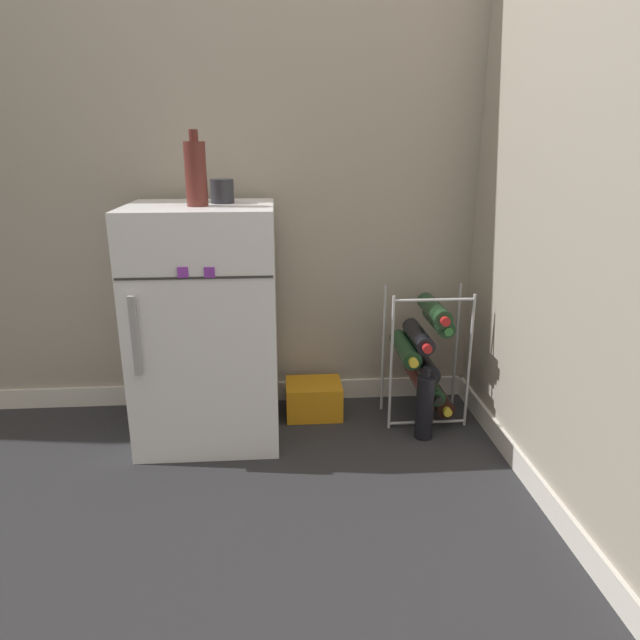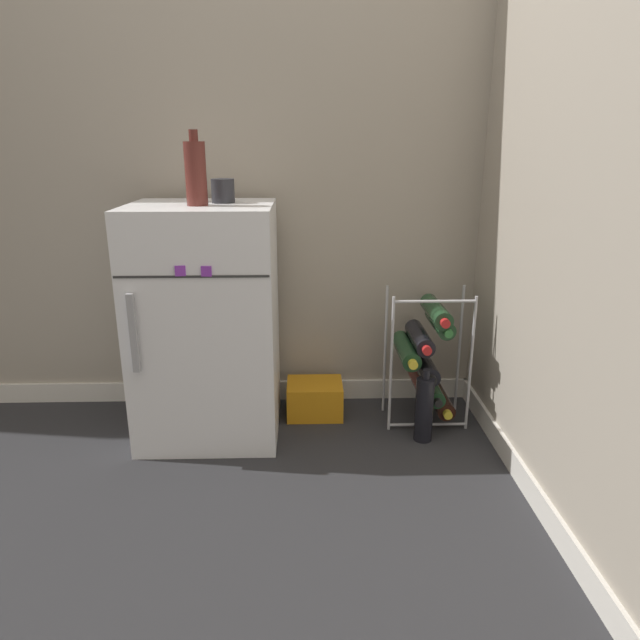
{
  "view_description": "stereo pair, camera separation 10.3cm",
  "coord_description": "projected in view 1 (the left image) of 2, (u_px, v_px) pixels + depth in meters",
  "views": [
    {
      "loc": [
        -0.06,
        -1.84,
        1.16
      ],
      "look_at": [
        0.1,
        0.35,
        0.47
      ],
      "focal_mm": 32.0,
      "sensor_mm": 36.0,
      "label": 1
    },
    {
      "loc": [
        0.04,
        -1.85,
        1.16
      ],
      "look_at": [
        0.1,
        0.35,
        0.47
      ],
      "focal_mm": 32.0,
      "sensor_mm": 36.0,
      "label": 2
    }
  ],
  "objects": [
    {
      "name": "ground_plane",
      "position": [
        299.0,
        469.0,
        2.1
      ],
      "size": [
        14.0,
        14.0,
        0.0
      ],
      "primitive_type": "plane",
      "color": "#28282B"
    },
    {
      "name": "wall_back",
      "position": [
        289.0,
        120.0,
        2.34
      ],
      "size": [
        6.6,
        0.07,
        2.5
      ],
      "color": "#9E9384",
      "rests_on": "ground_plane"
    },
    {
      "name": "mini_fridge",
      "position": [
        207.0,
        325.0,
        2.24
      ],
      "size": [
        0.55,
        0.5,
        0.93
      ],
      "color": "white",
      "rests_on": "ground_plane"
    },
    {
      "name": "wine_rack",
      "position": [
        425.0,
        354.0,
        2.41
      ],
      "size": [
        0.34,
        0.32,
        0.58
      ],
      "color": "#B2B2B7",
      "rests_on": "ground_plane"
    },
    {
      "name": "soda_box",
      "position": [
        314.0,
        399.0,
        2.51
      ],
      "size": [
        0.24,
        0.19,
        0.15
      ],
      "color": "orange",
      "rests_on": "ground_plane"
    },
    {
      "name": "fridge_top_cup",
      "position": [
        222.0,
        191.0,
        2.14
      ],
      "size": [
        0.09,
        0.09,
        0.09
      ],
      "color": "#28282D",
      "rests_on": "mini_fridge"
    },
    {
      "name": "fridge_top_bottle",
      "position": [
        196.0,
        173.0,
        2.02
      ],
      "size": [
        0.08,
        0.08,
        0.26
      ],
      "color": "#56231E",
      "rests_on": "mini_fridge"
    },
    {
      "name": "loose_bottle_floor",
      "position": [
        425.0,
        407.0,
        2.29
      ],
      "size": [
        0.07,
        0.07,
        0.3
      ],
      "color": "black",
      "rests_on": "ground_plane"
    }
  ]
}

